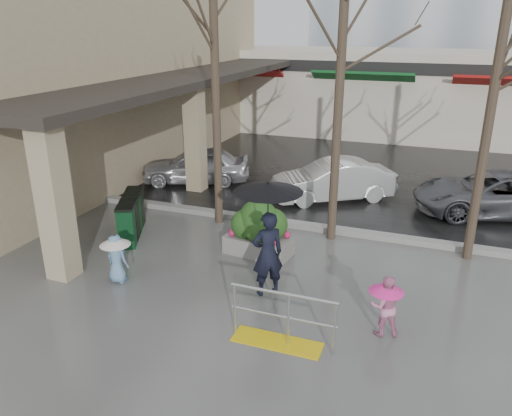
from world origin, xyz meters
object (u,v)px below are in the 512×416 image
Objects in this scene: tree_midwest at (343,25)px; child_blue at (116,254)px; handrail at (281,325)px; tree_west at (214,31)px; woman at (268,228)px; tree_mideast at (501,45)px; child_pink at (385,302)px; car_c at (495,194)px; news_boxes at (131,216)px; car_b at (333,180)px; planter at (259,228)px; car_a at (196,165)px.

tree_midwest is 6.41× the size of child_blue.
tree_west is (-3.36, 4.80, 4.71)m from handrail.
woman is 3.36m from child_blue.
tree_west is 6.50m from tree_mideast.
car_c reaches higher than child_pink.
woman is at bearing -100.89° from tree_midwest.
car_c is (9.02, 5.01, 0.10)m from news_boxes.
car_b reaches higher than handrail.
car_b is at bearing 49.65° from tree_west.
handrail is at bearing 174.72° from child_blue.
planter is at bearing -22.87° from news_boxes.
car_a is (-5.50, 3.10, -4.60)m from tree_midwest.
car_c is (4.68, 6.63, -0.84)m from woman.
car_b is (-0.80, 7.81, 0.25)m from handrail.
car_a is 0.97× the size of car_b.
car_a is at bearing 71.80° from news_boxes.
child_blue is (-3.20, -0.64, -0.81)m from woman.
tree_west is 1.78× the size of car_b.
tree_west is at bearing -57.86° from child_pink.
car_c is (7.88, 7.27, -0.03)m from child_blue.
woman reaches higher than child_pink.
car_a is (-4.87, 6.35, -0.84)m from woman.
woman is at bearing -64.59° from planter.
news_boxes is at bearing -55.69° from child_blue.
child_pink is 0.69× the size of planter.
planter reaches higher than car_c.
child_pink reaches higher than handrail.
child_blue is 3.36m from planter.
woman is 1.28× the size of news_boxes.
car_b is (-0.64, 3.01, -4.60)m from tree_midwest.
child_pink is 0.60× the size of news_boxes.
tree_west reaches higher than handrail.
tree_midwest is 5.54m from car_b.
planter is (2.38, 2.37, 0.00)m from child_blue.
handrail is 6.03m from news_boxes.
news_boxes is at bearing -75.88° from car_b.
car_a is (-2.30, 3.10, -4.45)m from tree_west.
tree_midwest is 1.83× the size of car_b.
car_b reaches higher than news_boxes.
planter is at bearing -162.19° from tree_mideast.
child_pink is (-1.50, -3.87, -4.21)m from tree_mideast.
car_a is (-8.80, 3.10, -4.23)m from tree_mideast.
car_c is (5.50, 4.90, -0.03)m from planter.
tree_west is 3.55× the size of news_boxes.
car_c is (7.25, 3.38, -4.45)m from tree_west.
car_b reaches higher than child_blue.
woman is at bearing -32.71° from car_b.
tree_mideast is 1.43× the size of car_c.
car_b is at bearing -129.47° from woman.
planter reaches higher than car_a.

